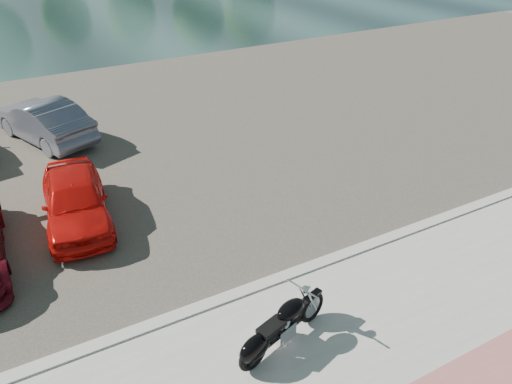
% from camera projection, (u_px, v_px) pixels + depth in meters
% --- Properties ---
extents(ground, '(200.00, 200.00, 0.00)m').
position_uv_depth(ground, '(332.00, 342.00, 9.70)').
color(ground, '#595447').
rests_on(ground, ground).
extents(promenade, '(60.00, 6.00, 0.10)m').
position_uv_depth(promenade, '(365.00, 378.00, 8.92)').
color(promenade, '#A7A49D').
rests_on(promenade, ground).
extents(kerb, '(60.00, 0.30, 0.14)m').
position_uv_depth(kerb, '(279.00, 280.00, 11.17)').
color(kerb, '#A7A49D').
rests_on(kerb, ground).
extents(parking_lot, '(60.00, 18.00, 0.04)m').
position_uv_depth(parking_lot, '(151.00, 135.00, 17.98)').
color(parking_lot, '#3F3B33').
rests_on(parking_lot, ground).
extents(river, '(120.00, 40.00, 0.00)m').
position_uv_depth(river, '(36.00, 4.00, 39.86)').
color(river, '#192E2C').
rests_on(river, ground).
extents(motorcycle, '(2.27, 1.00, 1.05)m').
position_uv_depth(motorcycle, '(276.00, 331.00, 9.20)').
color(motorcycle, black).
rests_on(motorcycle, promenade).
extents(car_4, '(2.00, 4.07, 1.34)m').
position_uv_depth(car_4, '(75.00, 200.00, 12.88)').
color(car_4, red).
rests_on(car_4, parking_lot).
extents(car_9, '(3.05, 4.66, 1.45)m').
position_uv_depth(car_9, '(43.00, 120.00, 17.27)').
color(car_9, slate).
rests_on(car_9, parking_lot).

